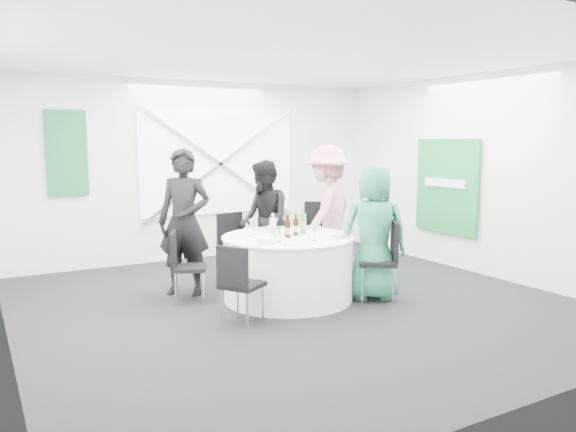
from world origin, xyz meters
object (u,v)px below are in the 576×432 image
chair_front_right (384,254)px  person_man_back (264,220)px  person_woman_green (374,232)px  green_water_bottle (303,224)px  clear_water_bottle (273,228)px  chair_back_left (183,261)px  banquet_table (288,268)px  chair_back (234,241)px  chair_back_right (317,233)px  person_man_back_left (184,222)px  person_woman_pink (327,212)px  chair_front_left (238,279)px

chair_front_right → person_man_back: (-0.75, 1.61, 0.25)m
person_woman_green → green_water_bottle: (-0.65, 0.54, 0.08)m
clear_water_bottle → person_man_back: bearing=67.9°
chair_back_left → chair_front_right: chair_front_right is taller
banquet_table → chair_back_left: size_ratio=1.88×
chair_back → chair_back_right: bearing=-25.2°
chair_back_right → person_man_back_left: 1.95m
banquet_table → person_man_back_left: bearing=140.1°
chair_back → person_woman_pink: size_ratio=0.50×
banquet_table → chair_back_right: chair_back_right is taller
chair_back_left → clear_water_bottle: (0.90, -0.53, 0.39)m
clear_water_bottle → banquet_table: bearing=7.1°
chair_front_left → person_woman_pink: bearing=-88.9°
banquet_table → green_water_bottle: (0.24, 0.05, 0.50)m
chair_front_right → person_man_back_left: 2.43m
green_water_bottle → chair_back_right: bearing=48.0°
person_man_back → chair_back_right: bearing=88.2°
chair_back_left → chair_back_right: 2.09m
person_man_back_left → person_man_back: size_ratio=1.10×
chair_front_left → clear_water_bottle: clear_water_bottle is taller
chair_back_left → clear_water_bottle: bearing=-96.2°
banquet_table → person_woman_green: person_woman_green is taller
chair_back_right → chair_front_left: 2.35m
banquet_table → green_water_bottle: bearing=12.1°
chair_back_right → person_man_back: (-0.74, 0.18, 0.21)m
chair_front_right → person_woman_pink: 1.37m
banquet_table → clear_water_bottle: size_ratio=5.39×
chair_back → clear_water_bottle: (-0.05, -1.21, 0.34)m
chair_back → chair_front_right: bearing=-65.7°
chair_front_right → chair_back_left: bearing=-85.9°
chair_front_left → clear_water_bottle: bearing=-84.0°
banquet_table → person_man_back_left: (-0.98, 0.82, 0.51)m
chair_back → person_woman_green: (1.05, -1.67, 0.27)m
person_man_back_left → chair_front_left: bearing=-47.6°
person_man_back_left → green_water_bottle: bearing=7.7°
chair_front_right → person_man_back_left: person_man_back_left is taller
person_woman_pink → person_woman_green: bearing=48.2°
chair_front_left → person_man_back_left: person_man_back_left is taller
banquet_table → chair_back_left: 1.23m
person_man_back_left → green_water_bottle: size_ratio=5.75×
chair_front_left → clear_water_bottle: (0.70, 0.56, 0.39)m
chair_front_right → person_man_back_left: bearing=-94.0°
green_water_bottle → clear_water_bottle: bearing=-170.3°
chair_front_left → person_woman_pink: (1.96, 1.31, 0.42)m
chair_back → chair_front_right: size_ratio=0.96×
chair_front_left → person_woman_green: (1.81, 0.10, 0.32)m
chair_back → chair_back_left: (-0.96, -0.68, -0.05)m
chair_front_right → chair_front_left: bearing=-58.2°
chair_front_left → banquet_table: bearing=-90.0°
chair_back_left → chair_front_right: bearing=-93.8°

